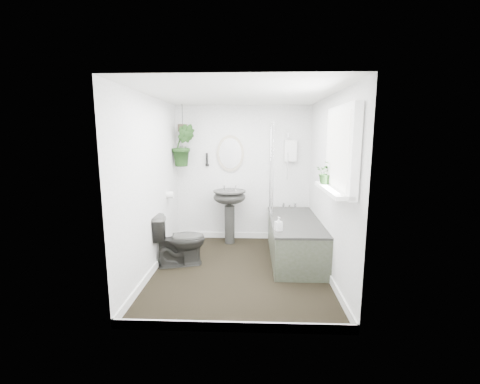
{
  "coord_description": "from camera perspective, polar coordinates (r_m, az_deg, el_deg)",
  "views": [
    {
      "loc": [
        0.17,
        -4.1,
        1.8
      ],
      "look_at": [
        0.0,
        0.15,
        1.05
      ],
      "focal_mm": 24.0,
      "sensor_mm": 36.0,
      "label": 1
    }
  ],
  "objects": [
    {
      "name": "pedestal_sink",
      "position": [
        5.39,
        -1.86,
        -4.44
      ],
      "size": [
        0.61,
        0.55,
        0.91
      ],
      "primitive_type": null,
      "rotation": [
        0.0,
        0.0,
        0.2
      ],
      "color": "#282825",
      "rests_on": "floor"
    },
    {
      "name": "wall_sconce",
      "position": [
        5.53,
        -5.89,
        5.8
      ],
      "size": [
        0.04,
        0.04,
        0.22
      ],
      "primitive_type": "cylinder",
      "color": "black",
      "rests_on": "wall_back"
    },
    {
      "name": "hanging_pot",
      "position": [
        5.38,
        -10.15,
        11.15
      ],
      "size": [
        0.16,
        0.16,
        0.12
      ],
      "primitive_type": "cylinder",
      "color": "#3E3726",
      "rests_on": "ceiling"
    },
    {
      "name": "bath_screen",
      "position": [
        5.12,
        5.65,
        4.13
      ],
      "size": [
        0.04,
        0.72,
        1.4
      ],
      "primitive_type": null,
      "color": "silver",
      "rests_on": "bathtub"
    },
    {
      "name": "sill_plant",
      "position": [
        3.82,
        15.15,
        3.37
      ],
      "size": [
        0.28,
        0.26,
        0.26
      ],
      "primitive_type": "imported",
      "rotation": [
        0.0,
        0.0,
        -0.25
      ],
      "color": "black",
      "rests_on": "window_sill"
    },
    {
      "name": "hanging_plant",
      "position": [
        5.38,
        -10.05,
        8.15
      ],
      "size": [
        0.42,
        0.36,
        0.68
      ],
      "primitive_type": "imported",
      "rotation": [
        0.0,
        0.0,
        0.15
      ],
      "color": "black",
      "rests_on": "ceiling"
    },
    {
      "name": "wall_front",
      "position": [
        2.77,
        -1.28,
        -3.56
      ],
      "size": [
        2.3,
        0.02,
        2.3
      ],
      "primitive_type": "cube",
      "color": "white",
      "rests_on": "ground"
    },
    {
      "name": "wall_right",
      "position": [
        4.27,
        15.68,
        0.87
      ],
      "size": [
        0.02,
        2.8,
        2.3
      ],
      "primitive_type": "cube",
      "color": "white",
      "rests_on": "ground"
    },
    {
      "name": "shower_box",
      "position": [
        5.48,
        8.96,
        7.27
      ],
      "size": [
        0.2,
        0.1,
        0.35
      ],
      "primitive_type": "cube",
      "color": "white",
      "rests_on": "wall_back"
    },
    {
      "name": "oval_mirror",
      "position": [
        5.49,
        -1.73,
        6.86
      ],
      "size": [
        0.46,
        0.03,
        0.62
      ],
      "primitive_type": "ellipsoid",
      "color": "#B1A58F",
      "rests_on": "wall_back"
    },
    {
      "name": "bathtub",
      "position": [
        4.88,
        9.69,
        -8.17
      ],
      "size": [
        0.72,
        1.72,
        0.58
      ],
      "primitive_type": null,
      "color": "#282825",
      "rests_on": "floor"
    },
    {
      "name": "window_sill",
      "position": [
        3.55,
        16.12,
        0.37
      ],
      "size": [
        0.18,
        1.0,
        0.04
      ],
      "primitive_type": "cube",
      "color": "white",
      "rests_on": "wall_right"
    },
    {
      "name": "window_recess",
      "position": [
        3.52,
        17.56,
        7.11
      ],
      "size": [
        0.08,
        1.0,
        0.9
      ],
      "primitive_type": "cube",
      "color": "white",
      "rests_on": "wall_right"
    },
    {
      "name": "skirting",
      "position": [
        4.46,
        -0.08,
        -13.1
      ],
      "size": [
        2.3,
        2.8,
        0.1
      ],
      "primitive_type": "cube",
      "color": "white",
      "rests_on": "floor"
    },
    {
      "name": "wall_left",
      "position": [
        4.36,
        -15.51,
        1.06
      ],
      "size": [
        0.02,
        2.8,
        2.3
      ],
      "primitive_type": "cube",
      "color": "white",
      "rests_on": "ground"
    },
    {
      "name": "ceiling",
      "position": [
        4.13,
        -0.09,
        17.09
      ],
      "size": [
        2.3,
        2.8,
        0.02
      ],
      "primitive_type": "cube",
      "color": "white",
      "rests_on": "ground"
    },
    {
      "name": "wall_back",
      "position": [
        5.55,
        0.52,
        3.27
      ],
      "size": [
        2.3,
        0.02,
        2.3
      ],
      "primitive_type": "cube",
      "color": "white",
      "rests_on": "ground"
    },
    {
      "name": "toilet_roll_holder",
      "position": [
        5.04,
        -12.33,
        -0.51
      ],
      "size": [
        0.11,
        0.11,
        0.11
      ],
      "primitive_type": "cylinder",
      "rotation": [
        0.0,
        1.57,
        0.0
      ],
      "color": "white",
      "rests_on": "wall_left"
    },
    {
      "name": "floor",
      "position": [
        4.48,
        -0.08,
        -13.81
      ],
      "size": [
        2.3,
        2.8,
        0.02
      ],
      "primitive_type": "cube",
      "color": "black",
      "rests_on": "ground"
    },
    {
      "name": "window_blinds",
      "position": [
        3.51,
        16.85,
        7.14
      ],
      "size": [
        0.01,
        0.86,
        0.76
      ],
      "primitive_type": "cube",
      "color": "white",
      "rests_on": "wall_right"
    },
    {
      "name": "toilet",
      "position": [
        4.61,
        -10.73,
        -8.35
      ],
      "size": [
        0.79,
        0.58,
        0.73
      ],
      "primitive_type": "imported",
      "rotation": [
        0.0,
        0.0,
        1.84
      ],
      "color": "#282825",
      "rests_on": "floor"
    },
    {
      "name": "soap_bottle",
      "position": [
        4.2,
        6.88,
        -5.64
      ],
      "size": [
        0.11,
        0.11,
        0.18
      ],
      "primitive_type": "imported",
      "rotation": [
        0.0,
        0.0,
        0.4
      ],
      "color": "black",
      "rests_on": "bathtub"
    }
  ]
}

